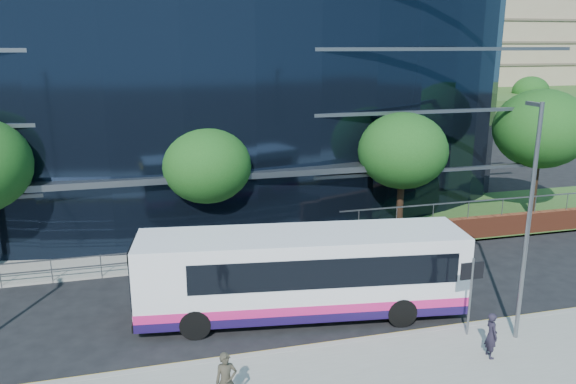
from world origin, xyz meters
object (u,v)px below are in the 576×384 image
object	(u,v)px
pedestrian	(491,335)
tree_dist_f	(531,92)
tree_far_d	(541,129)
city_bus	(305,273)
tree_far_c	(403,151)
tree_dist_e	(418,93)
streetlight_east	(529,217)
street_sign	(471,281)
tree_far_b	(207,166)
pedestrian_b	(226,381)

from	to	relation	value
pedestrian	tree_dist_f	bearing A→B (deg)	-31.31
tree_far_d	city_bus	distance (m)	18.87
tree_far_c	pedestrian	size ratio (longest dim) A/B	4.29
tree_dist_e	streetlight_east	size ratio (longest dim) A/B	0.81
street_sign	pedestrian	xyz separation A→B (m)	(-0.09, -1.46, -1.24)
tree_dist_f	pedestrian	bearing A→B (deg)	-128.31
tree_far_c	tree_dist_f	bearing A→B (deg)	45.00
tree_dist_f	streetlight_east	bearing A→B (deg)	-127.58
street_sign	pedestrian	size ratio (longest dim) A/B	1.84
street_sign	tree_far_d	bearing A→B (deg)	45.22
tree_far_b	city_bus	xyz separation A→B (m)	(2.54, -8.04, -2.49)
streetlight_east	tree_far_c	bearing A→B (deg)	84.89
street_sign	pedestrian	world-z (taller)	street_sign
tree_far_b	city_bus	world-z (taller)	tree_far_b
street_sign	streetlight_east	bearing A→B (deg)	-21.36
streetlight_east	pedestrian_b	bearing A→B (deg)	-172.59
tree_far_b	tree_far_d	distance (m)	19.03
tree_far_b	streetlight_east	xyz separation A→B (m)	(9.00, -11.67, 0.23)
city_bus	pedestrian	distance (m)	6.68
tree_dist_f	streetlight_east	world-z (taller)	streetlight_east
street_sign	tree_dist_e	world-z (taller)	tree_dist_e
tree_dist_f	pedestrian	xyz separation A→B (m)	(-35.59, -45.05, -3.30)
tree_dist_e	pedestrian_b	xyz separation A→B (m)	(-28.15, -43.49, -3.56)
tree_far_c	tree_dist_e	xyz separation A→B (m)	(17.00, 31.00, 0.00)
street_sign	tree_far_c	xyz separation A→B (m)	(2.50, 10.59, 2.39)
tree_far_d	pedestrian_b	distance (m)	24.61
tree_dist_e	streetlight_east	distance (m)	45.85
tree_far_b	tree_dist_e	xyz separation A→B (m)	(27.00, 30.50, 0.33)
tree_far_c	city_bus	world-z (taller)	tree_far_c
streetlight_east	pedestrian	size ratio (longest dim) A/B	5.27
tree_far_c	tree_far_d	size ratio (longest dim) A/B	0.87
pedestrian_b	tree_dist_e	bearing A→B (deg)	57.30
tree_far_b	pedestrian_b	bearing A→B (deg)	-95.05
street_sign	tree_dist_f	size ratio (longest dim) A/B	0.46
tree_far_c	pedestrian_b	size ratio (longest dim) A/B	3.93
tree_far_d	pedestrian_b	size ratio (longest dim) A/B	4.49
tree_far_d	pedestrian_b	world-z (taller)	tree_far_d
tree_dist_e	street_sign	bearing A→B (deg)	-115.12
tree_dist_e	tree_dist_f	xyz separation A→B (m)	(16.00, 2.00, -0.33)
tree_far_b	streetlight_east	world-z (taller)	streetlight_east
pedestrian	pedestrian_b	world-z (taller)	pedestrian_b
tree_far_c	tree_dist_f	size ratio (longest dim) A/B	1.08
tree_far_d	tree_dist_e	size ratio (longest dim) A/B	1.14
tree_far_b	tree_dist_f	xyz separation A→B (m)	(43.00, 32.50, 0.00)
tree_far_b	tree_far_c	bearing A→B (deg)	-2.86
tree_dist_f	pedestrian	size ratio (longest dim) A/B	3.98
tree_far_b	streetlight_east	size ratio (longest dim) A/B	0.76
tree_far_c	city_bus	size ratio (longest dim) A/B	0.53
tree_dist_e	city_bus	distance (m)	45.74
city_bus	streetlight_east	bearing A→B (deg)	-21.57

